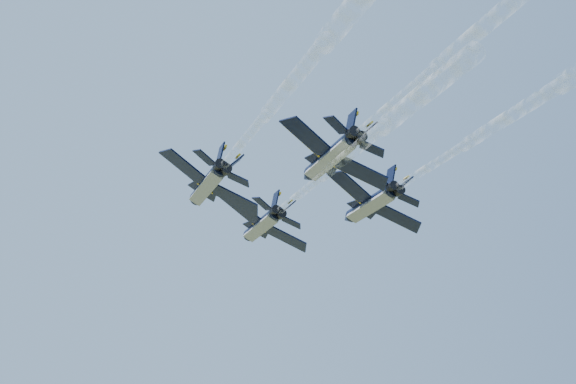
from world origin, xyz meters
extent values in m
cylinder|color=black|center=(-4.63, 9.61, 103.57)|extent=(3.85, 11.89, 2.04)
cone|color=black|center=(-5.73, 16.53, 103.57)|extent=(2.37, 2.59, 2.04)
ellipsoid|color=black|center=(-4.88, 12.61, 104.00)|extent=(1.43, 2.27, 1.05)
cube|color=gray|center=(-4.90, 9.56, 103.07)|extent=(2.99, 10.60, 0.98)
cube|color=black|center=(-7.17, 8.49, 104.92)|extent=(5.37, 4.60, 2.57)
cube|color=yellow|center=(-7.37, 9.98, 105.00)|extent=(4.12, 2.31, 2.53)
cube|color=black|center=(-1.95, 9.32, 102.07)|extent=(4.97, 3.51, 2.57)
cube|color=yellow|center=(-2.15, 10.81, 102.15)|extent=(4.46, 1.00, 2.53)
cube|color=black|center=(-5.36, 3.83, 104.45)|extent=(2.51, 2.28, 1.20)
cube|color=black|center=(-2.14, 4.34, 102.69)|extent=(2.34, 1.84, 1.20)
cube|color=black|center=(-3.92, 4.68, 105.02)|extent=(0.85, 2.01, 2.29)
cube|color=black|center=(-2.62, 4.89, 104.30)|extent=(2.04, 2.20, 1.69)
cylinder|color=black|center=(-4.04, 3.41, 103.68)|extent=(1.47, 1.25, 1.32)
cylinder|color=black|center=(-3.35, 3.52, 103.31)|extent=(1.47, 1.25, 1.32)
cylinder|color=black|center=(-11.81, -2.56, 103.57)|extent=(3.85, 11.89, 2.04)
cone|color=black|center=(-12.91, 4.36, 103.57)|extent=(2.37, 2.59, 2.04)
ellipsoid|color=black|center=(-12.05, 0.44, 104.00)|extent=(1.43, 2.27, 1.05)
cube|color=gray|center=(-12.08, -2.60, 103.07)|extent=(2.99, 10.60, 0.98)
cube|color=black|center=(-14.35, -3.68, 104.92)|extent=(5.37, 4.60, 2.57)
cube|color=yellow|center=(-14.55, -2.19, 105.00)|extent=(4.12, 2.31, 2.53)
cube|color=black|center=(-9.13, -2.85, 102.07)|extent=(4.97, 3.51, 2.57)
cube|color=yellow|center=(-9.32, -1.36, 102.15)|extent=(4.46, 1.00, 2.53)
cube|color=black|center=(-12.54, -8.34, 104.45)|extent=(2.51, 2.28, 1.20)
cube|color=black|center=(-9.32, -7.83, 102.69)|extent=(2.34, 1.84, 1.20)
cube|color=black|center=(-11.10, -7.48, 105.02)|extent=(0.85, 2.01, 2.29)
cube|color=black|center=(-9.79, -7.28, 104.30)|extent=(2.04, 2.20, 1.69)
cylinder|color=black|center=(-11.22, -8.76, 103.68)|extent=(1.47, 1.25, 1.32)
cylinder|color=black|center=(-10.53, -8.65, 103.31)|extent=(1.47, 1.25, 1.32)
cylinder|color=black|center=(5.83, 0.40, 103.57)|extent=(3.85, 11.89, 2.04)
cone|color=black|center=(4.73, 7.32, 103.57)|extent=(2.37, 2.59, 2.04)
ellipsoid|color=black|center=(5.59, 3.41, 104.00)|extent=(1.43, 2.27, 1.05)
cube|color=gray|center=(5.56, 0.36, 103.07)|extent=(2.99, 10.60, 0.98)
cube|color=black|center=(3.29, -0.72, 104.92)|extent=(5.37, 4.60, 2.57)
cube|color=yellow|center=(3.10, 0.77, 105.00)|extent=(4.12, 2.31, 2.53)
cube|color=black|center=(8.51, 0.12, 102.07)|extent=(4.97, 3.51, 2.57)
cube|color=yellow|center=(8.32, 1.61, 102.15)|extent=(4.46, 1.00, 2.53)
cube|color=black|center=(5.10, -5.38, 104.45)|extent=(2.51, 2.28, 1.20)
cube|color=black|center=(8.32, -4.86, 102.69)|extent=(2.34, 1.84, 1.20)
cube|color=black|center=(6.54, -4.52, 105.02)|extent=(0.85, 2.01, 2.29)
cube|color=black|center=(7.85, -4.31, 104.30)|extent=(2.04, 2.20, 1.69)
cylinder|color=black|center=(6.42, -5.79, 103.68)|extent=(1.47, 1.25, 1.32)
cylinder|color=black|center=(7.11, -5.68, 103.31)|extent=(1.47, 1.25, 1.32)
cylinder|color=black|center=(-1.19, -11.87, 103.57)|extent=(3.85, 11.89, 2.04)
cone|color=black|center=(-2.29, -4.95, 103.57)|extent=(2.37, 2.59, 2.04)
ellipsoid|color=black|center=(-1.43, -8.87, 104.00)|extent=(1.43, 2.27, 1.05)
cube|color=gray|center=(-1.46, -11.92, 103.07)|extent=(2.99, 10.60, 0.98)
cube|color=black|center=(-3.73, -12.99, 104.92)|extent=(5.37, 4.60, 2.57)
cube|color=yellow|center=(-3.92, -11.50, 105.00)|extent=(4.12, 2.31, 2.53)
cube|color=black|center=(1.49, -12.16, 102.07)|extent=(4.97, 3.51, 2.57)
cube|color=yellow|center=(1.30, -10.67, 102.15)|extent=(4.46, 1.00, 2.53)
cube|color=black|center=(-1.92, -17.65, 104.45)|extent=(2.51, 2.28, 1.20)
cube|color=black|center=(1.30, -17.14, 102.69)|extent=(2.34, 1.84, 1.20)
cube|color=black|center=(-0.48, -16.80, 105.02)|extent=(0.85, 2.01, 2.29)
cube|color=black|center=(0.83, -16.59, 104.30)|extent=(2.04, 2.20, 1.69)
cylinder|color=black|center=(-0.60, -18.07, 103.68)|extent=(1.47, 1.25, 1.32)
cylinder|color=black|center=(0.09, -17.96, 103.31)|extent=(1.47, 1.25, 1.32)
cylinder|color=white|center=(-2.51, -3.73, 103.57)|extent=(3.42, 14.93, 1.08)
cylinder|color=white|center=(-0.29, -17.66, 103.57)|extent=(3.82, 15.00, 1.48)
cylinder|color=white|center=(1.93, -31.59, 103.57)|extent=(4.29, 15.07, 1.96)
cylinder|color=white|center=(-9.68, -15.90, 103.57)|extent=(3.42, 14.93, 1.08)
cylinder|color=white|center=(-7.47, -29.83, 103.57)|extent=(3.82, 15.00, 1.48)
cylinder|color=white|center=(7.96, -12.94, 103.57)|extent=(3.42, 14.93, 1.08)
cylinder|color=white|center=(10.18, -26.86, 103.57)|extent=(3.82, 15.00, 1.48)
cylinder|color=white|center=(0.94, -25.21, 103.57)|extent=(3.42, 14.93, 1.08)
cylinder|color=white|center=(3.16, -39.14, 103.57)|extent=(3.82, 15.00, 1.48)
camera|label=1|loc=(-17.61, -85.40, 72.63)|focal=55.00mm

